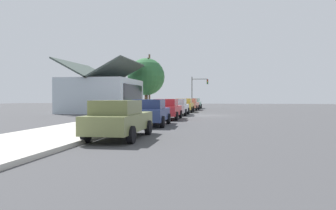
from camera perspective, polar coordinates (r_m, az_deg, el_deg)
name	(u,v)px	position (r m, az deg, el deg)	size (l,w,h in m)	color
ground_plane	(206,115)	(31.07, 6.79, -1.82)	(120.00, 120.00, 0.00)	#424244
sidewalk_curb	(149,114)	(31.84, -3.33, -1.60)	(60.00, 4.20, 0.16)	beige
car_olive	(119,119)	(13.52, -8.57, -2.46)	(4.69, 2.01, 1.59)	olive
car_navy	(150,112)	(19.62, -3.11, -1.27)	(4.67, 2.22, 1.59)	navy
car_cherry	(167,109)	(25.20, -0.22, -0.69)	(4.44, 2.11, 1.59)	red
car_silver	(178,107)	(31.20, 1.69, -0.30)	(4.86, 2.08, 1.59)	silver
car_mustard	(184,105)	(37.77, 2.89, -0.02)	(4.53, 2.17, 1.59)	gold
car_coral	(191,104)	(43.64, 4.03, 0.16)	(4.53, 2.13, 1.59)	#EA8C75
car_seafoam	(194,103)	(49.95, 4.64, 0.31)	(4.90, 2.10, 1.59)	#9ED1BC
storefront_building	(102,95)	(37.56, -11.47, 1.80)	(9.64, 7.56, 5.83)	#ADBCC6
shade_tree	(146,77)	(43.67, -3.87, 4.98)	(4.98, 4.98, 6.99)	brown
traffic_light_main	(198,87)	(54.56, 5.35, 3.20)	(0.37, 2.79, 5.20)	#383833
utility_pole_wooden	(149,81)	(43.60, -3.29, 4.25)	(1.80, 0.24, 7.50)	brown
fire_hydrant_red	(180,106)	(43.72, 2.09, -0.25)	(0.22, 0.22, 0.71)	red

